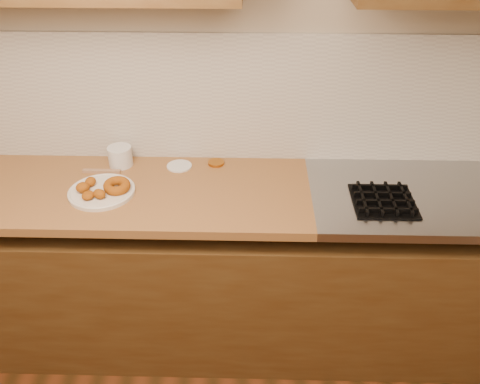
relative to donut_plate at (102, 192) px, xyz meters
The scene contains 13 objects.
wall_back 0.70m from the donut_plate, 41.17° to the left, with size 4.00×0.02×2.70m, color tan.
base_cabinet 0.66m from the donut_plate, ahead, with size 3.60×0.60×0.77m, color #4E371A.
butcher_block 0.25m from the donut_plate, 169.41° to the left, with size 2.30×0.62×0.04m, color brown.
stovetop 1.56m from the donut_plate, ahead, with size 1.30×0.62×0.04m, color #9EA0A5.
backsplash 0.61m from the donut_plate, 40.19° to the left, with size 3.60×0.02×0.60m, color #B9B5A7.
burner_grates 1.53m from the donut_plate, ahead, with size 0.91×0.26×0.03m.
donut_plate is the anchor object (origin of this frame).
ring_donut 0.07m from the donut_plate, ahead, with size 0.12×0.12×0.04m, color #984506.
fried_dough_chunks 0.06m from the donut_plate, 148.10° to the right, with size 0.15×0.17×0.04m.
plastic_tub 0.25m from the donut_plate, 83.45° to the left, with size 0.11×0.11×0.09m, color silver.
tub_lid 0.39m from the donut_plate, 38.01° to the left, with size 0.12×0.12×0.01m, color silver.
brass_jar_lid 0.55m from the donut_plate, 29.43° to the left, with size 0.08×0.08×0.01m, color #AB671D.
wooden_utensil 0.18m from the donut_plate, 104.61° to the left, with size 0.17×0.02×0.01m, color #946D4D.
Camera 1 is at (0.24, -0.19, 2.10)m, focal length 38.00 mm.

